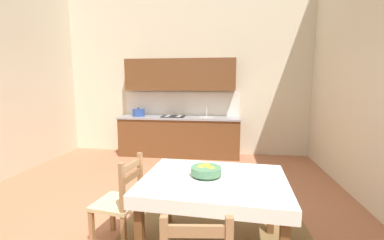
{
  "coord_description": "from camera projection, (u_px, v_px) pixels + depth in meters",
  "views": [
    {
      "loc": [
        0.96,
        -2.92,
        1.65
      ],
      "look_at": [
        0.44,
        0.95,
        1.1
      ],
      "focal_mm": 24.1,
      "sensor_mm": 36.0,
      "label": 1
    }
  ],
  "objects": [
    {
      "name": "ground_plane",
      "position": [
        147.0,
        220.0,
        3.23
      ],
      "size": [
        6.24,
        6.8,
        0.1
      ],
      "primitive_type": "cube",
      "color": "#AD6B4C"
    },
    {
      "name": "wall_back",
      "position": [
        186.0,
        69.0,
        6.05
      ],
      "size": [
        6.24,
        0.12,
        3.96
      ],
      "primitive_type": "cube",
      "color": "beige",
      "rests_on": "ground_plane"
    },
    {
      "name": "kitchen_cabinetry",
      "position": [
        179.0,
        118.0,
        5.89
      ],
      "size": [
        2.75,
        0.63,
        2.2
      ],
      "color": "brown",
      "rests_on": "ground_plane"
    },
    {
      "name": "dining_table",
      "position": [
        214.0,
        190.0,
        2.48
      ],
      "size": [
        1.42,
        1.13,
        0.75
      ],
      "color": "brown",
      "rests_on": "ground_plane"
    },
    {
      "name": "dining_chair_tv_side",
      "position": [
        120.0,
        203.0,
        2.63
      ],
      "size": [
        0.48,
        0.48,
        0.93
      ],
      "color": "#D1BC89",
      "rests_on": "ground_plane"
    },
    {
      "name": "fruit_bowl",
      "position": [
        206.0,
        170.0,
        2.5
      ],
      "size": [
        0.3,
        0.3,
        0.12
      ],
      "color": "#4C7F5B",
      "rests_on": "dining_table"
    }
  ]
}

